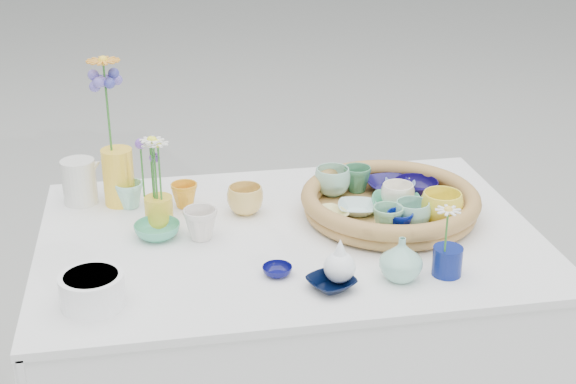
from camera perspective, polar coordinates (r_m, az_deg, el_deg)
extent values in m
imported|color=#140F4E|center=(2.26, 7.14, 0.46)|extent=(0.13, 0.13, 0.03)
imported|color=#0E073D|center=(2.25, 9.07, 0.30)|extent=(0.14, 0.14, 0.04)
imported|color=yellow|center=(2.08, 10.87, -1.11)|extent=(0.14, 0.14, 0.08)
imported|color=#3B9468|center=(2.15, 7.69, -0.84)|extent=(0.16, 0.16, 0.03)
imported|color=#6FB283|center=(2.00, 7.10, -2.00)|extent=(0.09, 0.09, 0.07)
imported|color=silver|center=(2.12, 4.95, -1.17)|extent=(0.12, 0.12, 0.03)
imported|color=#8FC5AD|center=(2.21, 3.18, 0.76)|extent=(0.10, 0.10, 0.08)
imported|color=white|center=(2.14, 7.80, -0.31)|extent=(0.09, 0.09, 0.07)
imported|color=#7A98CA|center=(2.29, 7.97, 0.56)|extent=(0.10, 0.10, 0.02)
imported|color=#02106A|center=(2.00, 7.94, -2.23)|extent=(0.07, 0.07, 0.06)
imported|color=#D7D37E|center=(2.07, 2.84, -1.69)|extent=(0.13, 0.13, 0.02)
imported|color=#7EBDA6|center=(2.04, 8.82, -1.63)|extent=(0.10, 0.10, 0.07)
imported|color=#36704C|center=(2.24, 4.93, 0.92)|extent=(0.10, 0.10, 0.07)
imported|color=orange|center=(2.20, -7.37, -0.22)|extent=(0.08, 0.08, 0.07)
imported|color=#D7AF58|center=(2.14, -3.06, -0.56)|extent=(0.10, 0.10, 0.08)
imported|color=#47A780|center=(2.04, -9.28, -2.72)|extent=(0.13, 0.13, 0.04)
imported|color=silver|center=(2.01, -6.23, -2.27)|extent=(0.11, 0.11, 0.08)
imported|color=#090A4C|center=(1.85, -0.77, -5.61)|extent=(0.08, 0.08, 0.02)
imported|color=#97DFC7|center=(2.22, -11.21, -0.20)|extent=(0.10, 0.10, 0.07)
imported|color=black|center=(1.80, 3.10, -6.50)|extent=(0.14, 0.14, 0.03)
imported|color=#89C5AF|center=(1.83, 8.05, -4.71)|extent=(0.13, 0.13, 0.10)
cylinder|color=navy|center=(1.88, 11.26, -4.84)|extent=(0.09, 0.09, 0.07)
cylinder|color=yellow|center=(2.23, -11.96, 1.06)|extent=(0.11, 0.11, 0.16)
cylinder|color=gold|center=(2.10, -9.16, -1.35)|extent=(0.08, 0.08, 0.08)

